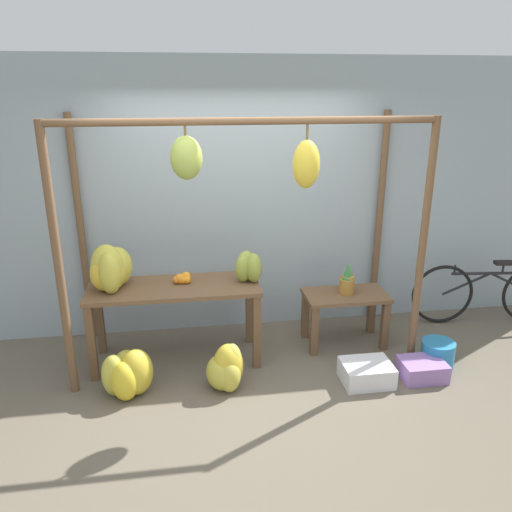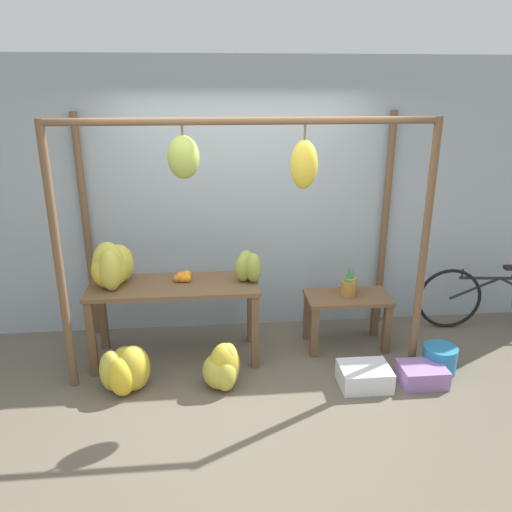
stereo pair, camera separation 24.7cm
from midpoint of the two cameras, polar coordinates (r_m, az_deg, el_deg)
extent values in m
plane|color=#665B4C|center=(4.39, 1.12, -16.02)|extent=(20.00, 20.00, 0.00)
cube|color=#99A8B2|center=(5.17, -0.60, 6.46)|extent=(8.00, 0.08, 2.80)
cylinder|color=brown|center=(4.32, -20.13, -0.81)|extent=(0.07, 0.07, 2.29)
cylinder|color=brown|center=(4.61, 20.10, 0.40)|extent=(0.07, 0.07, 2.29)
cylinder|color=brown|center=(5.25, -17.54, 2.86)|extent=(0.07, 0.07, 2.29)
cylinder|color=brown|center=(5.49, 15.78, 3.72)|extent=(0.07, 0.07, 2.29)
cylinder|color=brown|center=(3.97, 0.73, 15.17)|extent=(3.08, 0.06, 0.06)
cylinder|color=brown|center=(3.95, -6.62, 14.08)|extent=(0.02, 0.02, 0.07)
ellipsoid|color=#9EB247|center=(3.97, -6.51, 11.13)|extent=(0.25, 0.23, 0.34)
cylinder|color=brown|center=(4.05, 7.41, 13.84)|extent=(0.02, 0.02, 0.12)
ellipsoid|color=gold|center=(4.08, 7.26, 10.29)|extent=(0.22, 0.20, 0.39)
cube|color=brown|center=(4.69, -7.86, -3.42)|extent=(1.57, 0.60, 0.04)
cube|color=brown|center=(4.72, -16.84, -9.09)|extent=(0.07, 0.07, 0.73)
cube|color=brown|center=(4.65, 1.45, -8.68)|extent=(0.07, 0.07, 0.73)
cube|color=brown|center=(5.16, -15.81, -6.50)|extent=(0.07, 0.07, 0.73)
cube|color=brown|center=(5.09, 0.78, -6.08)|extent=(0.07, 0.07, 0.73)
cube|color=brown|center=(5.05, 11.81, -4.66)|extent=(0.82, 0.46, 0.04)
cube|color=brown|center=(4.92, 8.12, -8.65)|extent=(0.07, 0.07, 0.51)
cube|color=brown|center=(5.13, 16.09, -8.05)|extent=(0.07, 0.07, 0.51)
cube|color=brown|center=(5.23, 7.23, -6.85)|extent=(0.07, 0.07, 0.51)
cube|color=brown|center=(5.43, 14.75, -6.36)|extent=(0.07, 0.07, 0.51)
ellipsoid|color=gold|center=(4.68, -14.62, -1.61)|extent=(0.25, 0.23, 0.32)
ellipsoid|color=gold|center=(4.76, -13.99, -0.87)|extent=(0.35, 0.37, 0.36)
ellipsoid|color=gold|center=(4.67, -15.05, -0.97)|extent=(0.33, 0.31, 0.43)
ellipsoid|color=gold|center=(4.67, -15.29, -1.61)|extent=(0.30, 0.28, 0.33)
ellipsoid|color=gold|center=(4.58, -14.85, -1.57)|extent=(0.28, 0.28, 0.39)
sphere|color=orange|center=(4.73, -7.43, -2.49)|extent=(0.07, 0.07, 0.07)
sphere|color=orange|center=(4.74, -6.46, -2.22)|extent=(0.10, 0.10, 0.10)
sphere|color=orange|center=(4.70, -6.86, -2.58)|extent=(0.07, 0.07, 0.07)
sphere|color=orange|center=(4.71, -7.15, -2.41)|extent=(0.09, 0.09, 0.09)
sphere|color=orange|center=(4.69, -6.37, -2.60)|extent=(0.07, 0.07, 0.07)
sphere|color=orange|center=(4.71, -7.52, -2.55)|extent=(0.07, 0.07, 0.07)
sphere|color=orange|center=(4.71, -7.12, -2.47)|extent=(0.09, 0.09, 0.09)
sphere|color=orange|center=(4.70, -6.66, -2.57)|extent=(0.07, 0.07, 0.07)
sphere|color=orange|center=(4.71, -7.05, -2.51)|extent=(0.08, 0.08, 0.08)
cylinder|color=#A3702D|center=(5.05, 11.92, -3.46)|extent=(0.13, 0.13, 0.15)
cone|color=#337538|center=(5.00, 12.03, -2.03)|extent=(0.09, 0.09, 0.12)
cylinder|color=#A3702D|center=(5.01, 11.92, -3.64)|extent=(0.15, 0.15, 0.15)
cone|color=#337538|center=(4.96, 12.03, -2.19)|extent=(0.10, 0.10, 0.12)
cylinder|color=#B27F38|center=(5.03, 12.04, -3.39)|extent=(0.12, 0.12, 0.18)
cone|color=#428442|center=(4.97, 12.16, -1.72)|extent=(0.09, 0.09, 0.13)
ellipsoid|color=gold|center=(4.49, -12.25, -12.46)|extent=(0.39, 0.38, 0.42)
ellipsoid|color=gold|center=(4.62, -13.09, -12.06)|extent=(0.37, 0.38, 0.35)
ellipsoid|color=gold|center=(4.53, -14.59, -12.63)|extent=(0.23, 0.20, 0.39)
ellipsoid|color=yellow|center=(4.46, -13.55, -13.32)|extent=(0.32, 0.32, 0.35)
ellipsoid|color=gold|center=(4.44, -1.52, -12.37)|extent=(0.24, 0.25, 0.42)
ellipsoid|color=gold|center=(4.44, -2.00, -12.40)|extent=(0.35, 0.34, 0.42)
ellipsoid|color=gold|center=(4.45, -2.71, -13.05)|extent=(0.39, 0.39, 0.32)
ellipsoid|color=gold|center=(4.42, -1.88, -13.39)|extent=(0.27, 0.28, 0.31)
cube|color=silver|center=(4.63, 13.81, -13.22)|extent=(0.44, 0.34, 0.19)
cylinder|color=teal|center=(5.03, 21.57, -10.92)|extent=(0.31, 0.31, 0.25)
torus|color=black|center=(5.82, 22.37, -4.55)|extent=(0.68, 0.11, 0.68)
cylinder|color=black|center=(5.93, 27.22, -2.28)|extent=(0.86, 0.13, 0.03)
cylinder|color=black|center=(5.87, 24.82, -3.41)|extent=(0.52, 0.09, 0.27)
cylinder|color=black|center=(5.75, 23.67, -1.85)|extent=(0.02, 0.02, 0.10)
ellipsoid|color=#93A33D|center=(4.67, 0.40, -1.11)|extent=(0.20, 0.18, 0.30)
ellipsoid|color=#93A33D|center=(4.63, 1.23, -1.38)|extent=(0.16, 0.19, 0.28)
ellipsoid|color=#93A33D|center=(4.65, 0.07, -1.40)|extent=(0.22, 0.21, 0.27)
cube|color=#9970B7|center=(4.82, 19.87, -12.63)|extent=(0.39, 0.31, 0.17)
camera|label=1|loc=(0.12, -88.47, 0.52)|focal=35.00mm
camera|label=2|loc=(0.12, 91.53, -0.52)|focal=35.00mm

